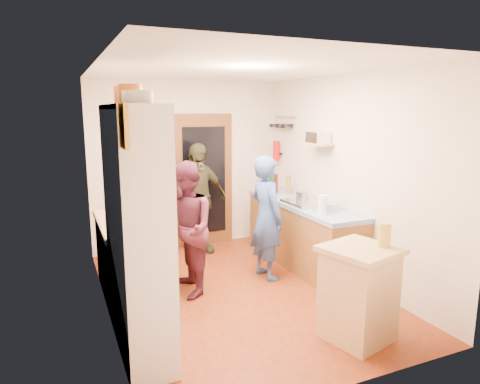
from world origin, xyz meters
TOP-DOWN VIEW (x-y plane):
  - floor at (0.00, 0.00)m, footprint 3.00×4.00m
  - ceiling at (0.00, 0.00)m, footprint 3.00×4.00m
  - wall_back at (0.00, 2.01)m, footprint 3.00×0.02m
  - wall_front at (0.00, -2.01)m, footprint 3.00×0.02m
  - wall_left at (-1.51, 0.00)m, footprint 0.02×4.00m
  - wall_right at (1.51, 0.00)m, footprint 0.02×4.00m
  - door_frame at (0.25, 1.97)m, footprint 0.95×0.06m
  - door_glass at (0.25, 1.94)m, footprint 0.70×0.02m
  - hutch_body at (-1.30, -0.80)m, footprint 0.40×1.20m
  - hutch_top_shelf at (-1.30, -0.80)m, footprint 0.40×1.14m
  - plate_stack at (-1.30, -1.10)m, footprint 0.24×0.24m
  - orange_pot_a at (-1.30, -0.77)m, footprint 0.20×0.20m
  - orange_pot_b at (-1.30, -0.45)m, footprint 0.18×0.18m
  - left_counter_base at (-1.20, 0.45)m, footprint 0.60×1.40m
  - left_counter_top at (-1.20, 0.45)m, footprint 0.64×1.44m
  - toaster at (-1.15, 0.06)m, footprint 0.23×0.15m
  - kettle at (-1.25, 0.29)m, footprint 0.21×0.21m
  - orange_bowl at (-1.12, 0.60)m, footprint 0.24×0.24m
  - chopping_board at (-1.18, 1.04)m, footprint 0.31×0.23m
  - right_counter_base at (1.20, 0.50)m, footprint 0.60×2.20m
  - right_counter_top at (1.20, 0.50)m, footprint 0.62×2.22m
  - hob at (1.20, 0.38)m, footprint 0.55×0.58m
  - pot_on_hob at (1.15, 0.42)m, footprint 0.20×0.20m
  - bottle_a at (1.05, 1.16)m, footprint 0.09×0.09m
  - bottle_b at (1.18, 1.28)m, footprint 0.08×0.08m
  - bottle_c at (1.31, 1.11)m, footprint 0.08×0.08m
  - paper_towel at (1.05, -0.17)m, footprint 0.13×0.13m
  - mixing_bowl at (1.30, -0.04)m, footprint 0.28×0.28m
  - island_base at (0.62, -1.43)m, footprint 0.67×0.67m
  - island_top at (0.62, -1.43)m, footprint 0.76×0.76m
  - cutting_board at (0.56, -1.40)m, footprint 0.41×0.36m
  - oil_jar at (0.82, -1.50)m, footprint 0.14×0.14m
  - pan_rail at (1.46, 1.52)m, footprint 0.02×0.65m
  - pan_hang_a at (1.40, 1.35)m, footprint 0.18×0.18m
  - pan_hang_b at (1.40, 1.55)m, footprint 0.16×0.16m
  - pan_hang_c at (1.40, 1.75)m, footprint 0.17×0.17m
  - wall_shelf at (1.37, 0.45)m, footprint 0.26×0.42m
  - radio at (1.37, 0.45)m, footprint 0.23×0.31m
  - ext_bracket at (1.47, 1.70)m, footprint 0.06×0.10m
  - fire_extinguisher at (1.41, 1.70)m, footprint 0.11×0.11m
  - picture_frame at (-1.48, -1.55)m, footprint 0.03×0.25m
  - person_hob at (0.55, 0.27)m, footprint 0.45×0.63m
  - person_left at (-0.55, 0.23)m, footprint 0.61×0.77m
  - person_back at (0.03, 1.59)m, footprint 1.04×0.57m

SIDE VIEW (x-z plane):
  - floor at x=0.00m, z-range -0.02..0.00m
  - right_counter_base at x=1.20m, z-range 0.00..0.84m
  - left_counter_base at x=-1.20m, z-range 0.00..0.85m
  - island_base at x=0.62m, z-range 0.00..0.86m
  - person_left at x=-0.55m, z-range 0.00..1.59m
  - person_hob at x=0.55m, z-range 0.00..1.60m
  - person_back at x=0.03m, z-range 0.00..1.68m
  - right_counter_top at x=1.20m, z-range 0.84..0.90m
  - left_counter_top at x=-1.20m, z-range 0.85..0.90m
  - island_top at x=0.62m, z-range 0.86..0.91m
  - cutting_board at x=0.56m, z-range 0.89..0.91m
  - chopping_board at x=-1.18m, z-range 0.90..0.92m
  - hob at x=1.20m, z-range 0.90..0.94m
  - mixing_bowl at x=1.30m, z-range 0.90..0.99m
  - orange_bowl at x=-1.12m, z-range 0.90..0.99m
  - toaster at x=-1.15m, z-range 0.90..1.07m
  - kettle at x=-1.25m, z-range 0.90..1.09m
  - pot_on_hob at x=1.15m, z-range 0.94..1.07m
  - paper_towel at x=1.05m, z-range 0.90..1.13m
  - oil_jar at x=0.82m, z-range 0.91..1.14m
  - bottle_c at x=1.31m, z-range 0.90..1.18m
  - bottle_b at x=1.18m, z-range 0.90..1.19m
  - door_frame at x=0.25m, z-range 0.00..2.10m
  - door_glass at x=0.25m, z-range 0.20..1.90m
  - bottle_a at x=1.05m, z-range 0.90..1.23m
  - hutch_body at x=-1.30m, z-range 0.00..2.20m
  - wall_back at x=0.00m, z-range 0.00..2.60m
  - wall_front at x=0.00m, z-range 0.00..2.60m
  - wall_left at x=-1.51m, z-range 0.00..2.60m
  - wall_right at x=1.51m, z-range 0.00..2.60m
  - ext_bracket at x=1.47m, z-range 1.43..1.47m
  - fire_extinguisher at x=1.41m, z-range 1.34..1.66m
  - wall_shelf at x=1.37m, z-range 1.69..1.71m
  - radio at x=1.37m, z-range 1.72..1.86m
  - pan_hang_b at x=1.40m, z-range 1.88..1.92m
  - pan_hang_c at x=1.40m, z-range 1.89..1.93m
  - pan_hang_a at x=1.40m, z-range 1.90..1.94m
  - pan_rail at x=1.46m, z-range 2.04..2.06m
  - picture_frame at x=-1.48m, z-range 1.90..2.20m
  - hutch_top_shelf at x=-1.30m, z-range 2.16..2.20m
  - plate_stack at x=-1.30m, z-range 2.20..2.30m
  - orange_pot_b at x=-1.30m, z-range 2.20..2.36m
  - orange_pot_a at x=-1.30m, z-range 2.20..2.36m
  - ceiling at x=0.00m, z-range 2.60..2.62m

